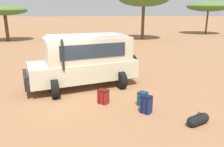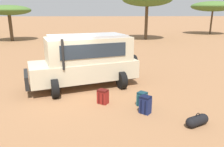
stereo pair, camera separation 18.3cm
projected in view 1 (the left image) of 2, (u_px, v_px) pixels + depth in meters
The scene contains 8 objects.
ground_plane at pixel (67, 92), 9.77m from camera, with size 320.00×320.00×0.00m, color #936642.
safari_vehicle at pixel (85, 60), 10.21m from camera, with size 5.43×3.69×2.44m.
backpack_beside_front_wheel at pixel (146, 104), 7.69m from camera, with size 0.48×0.48×0.64m.
backpack_cluster_center at pixel (143, 99), 8.31m from camera, with size 0.46×0.47×0.54m.
backpack_near_rear_wheel at pixel (103, 97), 8.49m from camera, with size 0.48×0.49×0.57m.
duffel_bag_low_black_case at pixel (198, 120), 6.91m from camera, with size 0.82×0.57×0.43m.
acacia_tree_centre_back at pixel (4, 10), 25.46m from camera, with size 5.12×4.88×4.20m.
acacia_tree_far_right at pixel (209, 6), 33.65m from camera, with size 6.65×6.01×4.98m.
Camera 1 is at (1.42, -9.28, 3.47)m, focal length 35.00 mm.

